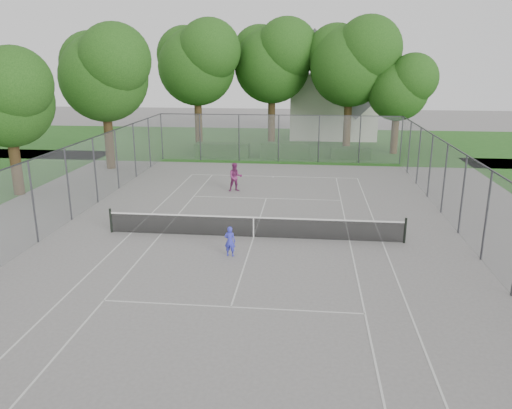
# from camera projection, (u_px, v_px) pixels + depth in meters

# --- Properties ---
(ground) EXTENTS (120.00, 120.00, 0.00)m
(ground) POSITION_uv_depth(u_px,v_px,m) (254.00, 237.00, 21.64)
(ground) COLOR slate
(ground) RESTS_ON ground
(grass_far) EXTENTS (60.00, 20.00, 0.00)m
(grass_far) POSITION_uv_depth(u_px,v_px,m) (284.00, 143.00, 46.47)
(grass_far) COLOR #1E4F16
(grass_far) RESTS_ON ground
(court_markings) EXTENTS (11.03, 23.83, 0.01)m
(court_markings) POSITION_uv_depth(u_px,v_px,m) (254.00, 237.00, 21.64)
(court_markings) COLOR silver
(court_markings) RESTS_ON ground
(tennis_net) EXTENTS (12.87, 0.10, 1.10)m
(tennis_net) POSITION_uv_depth(u_px,v_px,m) (254.00, 226.00, 21.49)
(tennis_net) COLOR black
(tennis_net) RESTS_ON ground
(perimeter_fence) EXTENTS (18.08, 34.08, 3.52)m
(perimeter_fence) POSITION_uv_depth(u_px,v_px,m) (254.00, 197.00, 21.13)
(perimeter_fence) COLOR #38383D
(perimeter_fence) RESTS_ON ground
(tree_far_left) EXTENTS (7.51, 6.85, 10.79)m
(tree_far_left) POSITION_uv_depth(u_px,v_px,m) (197.00, 60.00, 42.05)
(tree_far_left) COLOR #322312
(tree_far_left) RESTS_ON ground
(tree_far_midleft) EXTENTS (7.64, 6.97, 10.98)m
(tree_far_midleft) POSITION_uv_depth(u_px,v_px,m) (273.00, 58.00, 43.52)
(tree_far_midleft) COLOR #322312
(tree_far_midleft) RESTS_ON ground
(tree_far_midright) EXTENTS (7.58, 6.92, 10.90)m
(tree_far_midright) POSITION_uv_depth(u_px,v_px,m) (352.00, 59.00, 40.66)
(tree_far_midright) COLOR #322312
(tree_far_midright) RESTS_ON ground
(tree_far_right) EXTENTS (5.56, 5.08, 8.00)m
(tree_far_right) POSITION_uv_depth(u_px,v_px,m) (399.00, 85.00, 39.58)
(tree_far_right) COLOR #322312
(tree_far_right) RESTS_ON ground
(tree_side_back) EXTENTS (6.84, 6.25, 9.83)m
(tree_side_back) POSITION_uv_depth(u_px,v_px,m) (104.00, 70.00, 33.62)
(tree_side_back) COLOR #322312
(tree_side_back) RESTS_ON ground
(tree_side_front) EXTENTS (5.69, 5.20, 8.18)m
(tree_side_front) POSITION_uv_depth(u_px,v_px,m) (7.00, 94.00, 27.01)
(tree_side_front) COLOR #322312
(tree_side_front) RESTS_ON ground
(hedge_left) EXTENTS (4.28, 1.28, 1.07)m
(hedge_left) POSITION_uv_depth(u_px,v_px,m) (222.00, 150.00, 39.69)
(hedge_left) COLOR #1C4415
(hedge_left) RESTS_ON ground
(hedge_mid) EXTENTS (3.84, 1.10, 1.21)m
(hedge_mid) POSITION_uv_depth(u_px,v_px,m) (285.00, 151.00, 38.99)
(hedge_mid) COLOR #1C4415
(hedge_mid) RESTS_ON ground
(hedge_right) EXTENTS (3.00, 1.10, 0.90)m
(hedge_right) POSITION_uv_depth(u_px,v_px,m) (350.00, 153.00, 38.77)
(hedge_right) COLOR #1C4415
(hedge_right) RESTS_ON ground
(house) EXTENTS (8.16, 6.32, 10.16)m
(house) POSITION_uv_depth(u_px,v_px,m) (333.00, 95.00, 48.86)
(house) COLOR beige
(house) RESTS_ON ground
(girl_player) EXTENTS (0.48, 0.34, 1.21)m
(girl_player) POSITION_uv_depth(u_px,v_px,m) (230.00, 241.00, 19.44)
(girl_player) COLOR #3538C8
(girl_player) RESTS_ON ground
(woman_player) EXTENTS (0.97, 0.86, 1.68)m
(woman_player) POSITION_uv_depth(u_px,v_px,m) (235.00, 177.00, 29.06)
(woman_player) COLOR #79285F
(woman_player) RESTS_ON ground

